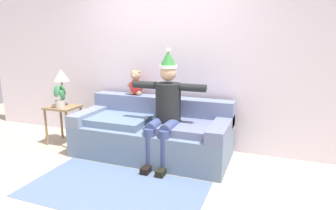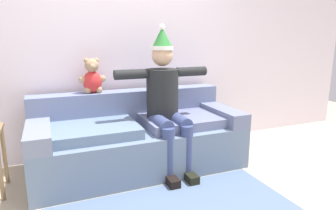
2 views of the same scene
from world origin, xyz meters
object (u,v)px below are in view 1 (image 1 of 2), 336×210
Objects in this scene: couch at (153,133)px; person_seated at (166,106)px; table_lamp at (61,77)px; potted_plant at (60,96)px; side_table at (63,114)px; teddy_bear at (136,84)px.

couch is 1.43× the size of person_seated.
table_lamp reaches higher than potted_plant.
person_seated is 2.70× the size of table_lamp.
person_seated is at bearing -2.72° from side_table.
person_seated reaches higher than potted_plant.
potted_plant is (0.04, -0.08, 0.30)m from side_table.
side_table is (-1.50, -0.08, 0.17)m from couch.
teddy_bear is 1.18m from table_lamp.
side_table is at bearing -177.06° from couch.
person_seated is 1.73m from potted_plant.
side_table is at bearing -60.14° from table_lamp.
table_lamp is (-1.14, -0.30, 0.09)m from teddy_bear.
couch reaches higher than side_table.
potted_plant is at bearing -173.79° from couch.
teddy_bear reaches higher than table_lamp.
table_lamp is (-1.55, 0.00, 0.73)m from couch.
person_seated is 4.18× the size of potted_plant.
person_seated reaches higher than couch.
teddy_bear is at bearing 23.71° from potted_plant.
table_lamp is 1.55× the size of potted_plant.
couch is at bearing -36.91° from teddy_bear.
potted_plant reaches higher than side_table.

